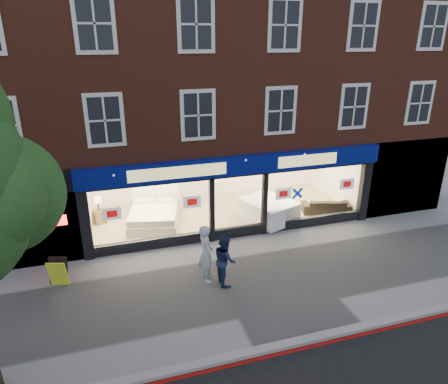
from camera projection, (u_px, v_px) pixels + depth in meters
name	position (u px, v px, depth m)	size (l,w,h in m)	color
ground	(269.00, 279.00, 12.78)	(120.00, 120.00, 0.00)	gray
kerb_line	(317.00, 345.00, 10.02)	(60.00, 0.10, 0.01)	#8C0A07
kerb_stone	(314.00, 338.00, 10.18)	(60.00, 0.25, 0.12)	gray
showroom_floor	(222.00, 213.00, 17.45)	(11.00, 4.50, 0.10)	tan
building	(210.00, 52.00, 16.54)	(19.00, 8.26, 10.30)	brown
display_bed	(154.00, 215.00, 16.22)	(2.43, 2.73, 1.34)	silver
bedside_table	(100.00, 216.00, 16.33)	(0.45, 0.45, 0.55)	brown
mattress_stack	(268.00, 210.00, 16.61)	(2.31, 2.57, 0.83)	silver
sofa	(326.00, 206.00, 17.31)	(2.07, 0.81, 0.60)	black
a_board	(58.00, 272.00, 12.32)	(0.59, 0.38, 0.90)	#D0E227
pedestrian_grey	(206.00, 253.00, 12.40)	(0.70, 0.46, 1.91)	#B8BCC1
pedestrian_blue	(225.00, 260.00, 12.32)	(0.79, 0.62, 1.63)	#182444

